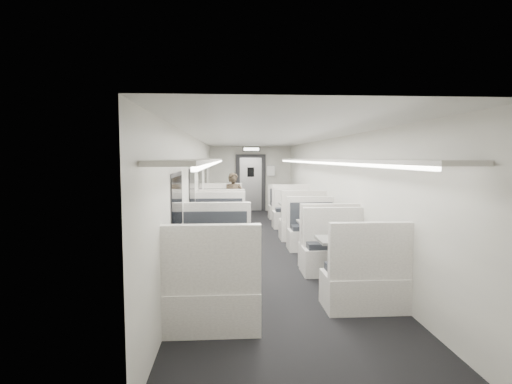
{
  "coord_description": "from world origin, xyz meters",
  "views": [
    {
      "loc": [
        -0.75,
        -8.77,
        1.97
      ],
      "look_at": [
        -0.11,
        1.17,
        1.12
      ],
      "focal_mm": 28.0,
      "sensor_mm": 36.0,
      "label": 1
    }
  ],
  "objects": [
    {
      "name": "booth_left_a",
      "position": [
        -1.0,
        3.42,
        0.37
      ],
      "size": [
        1.03,
        2.09,
        1.12
      ],
      "color": "white",
      "rests_on": "room"
    },
    {
      "name": "booth_right_a",
      "position": [
        1.0,
        3.36,
        0.36
      ],
      "size": [
        1.0,
        2.02,
        1.08
      ],
      "color": "white",
      "rests_on": "room"
    },
    {
      "name": "booth_right_c",
      "position": [
        1.0,
        -1.16,
        0.38
      ],
      "size": [
        1.04,
        2.11,
        1.13
      ],
      "color": "white",
      "rests_on": "room"
    },
    {
      "name": "booth_left_c",
      "position": [
        -1.0,
        -1.19,
        0.41
      ],
      "size": [
        1.14,
        2.3,
        1.23
      ],
      "color": "white",
      "rests_on": "room"
    },
    {
      "name": "luggage_rack_right",
      "position": [
        1.24,
        -0.3,
        1.92
      ],
      "size": [
        0.46,
        10.4,
        0.09
      ],
      "color": "white",
      "rests_on": "room"
    },
    {
      "name": "vestibule_door",
      "position": [
        0.0,
        5.93,
        1.04
      ],
      "size": [
        1.1,
        0.13,
        2.1
      ],
      "color": "black",
      "rests_on": "room"
    },
    {
      "name": "exit_sign",
      "position": [
        0.0,
        5.44,
        2.28
      ],
      "size": [
        0.62,
        0.12,
        0.16
      ],
      "color": "black",
      "rests_on": "room"
    },
    {
      "name": "booth_right_d",
      "position": [
        1.0,
        -2.98,
        0.39
      ],
      "size": [
        1.08,
        2.19,
        1.17
      ],
      "color": "white",
      "rests_on": "room"
    },
    {
      "name": "booth_right_b",
      "position": [
        1.0,
        1.52,
        0.4
      ],
      "size": [
        1.11,
        2.26,
        1.21
      ],
      "color": "white",
      "rests_on": "room"
    },
    {
      "name": "passenger",
      "position": [
        -0.66,
        2.4,
        0.78
      ],
      "size": [
        0.58,
        0.4,
        1.56
      ],
      "primitive_type": "imported",
      "rotation": [
        0.0,
        0.0,
        0.05
      ],
      "color": "black",
      "rests_on": "room"
    },
    {
      "name": "booth_left_d",
      "position": [
        -1.0,
        -3.41,
        0.42
      ],
      "size": [
        1.15,
        2.34,
        1.25
      ],
      "color": "white",
      "rests_on": "room"
    },
    {
      "name": "window_b",
      "position": [
        -1.49,
        1.2,
        1.35
      ],
      "size": [
        0.02,
        1.18,
        0.84
      ],
      "primitive_type": "cube",
      "color": "black",
      "rests_on": "room"
    },
    {
      "name": "booth_left_b",
      "position": [
        -1.0,
        1.43,
        0.42
      ],
      "size": [
        1.15,
        2.34,
        1.25
      ],
      "color": "white",
      "rests_on": "room"
    },
    {
      "name": "window_c",
      "position": [
        -1.49,
        -1.0,
        1.35
      ],
      "size": [
        0.02,
        1.18,
        0.84
      ],
      "primitive_type": "cube",
      "color": "black",
      "rests_on": "room"
    },
    {
      "name": "window_a",
      "position": [
        -1.49,
        3.4,
        1.35
      ],
      "size": [
        0.02,
        1.18,
        0.84
      ],
      "primitive_type": "cube",
      "color": "black",
      "rests_on": "room"
    },
    {
      "name": "wall_notice",
      "position": [
        0.75,
        5.92,
        1.5
      ],
      "size": [
        0.32,
        0.02,
        0.4
      ],
      "primitive_type": "cube",
      "color": "white",
      "rests_on": "room"
    },
    {
      "name": "luggage_rack_left",
      "position": [
        -1.24,
        -0.3,
        1.92
      ],
      "size": [
        0.46,
        10.4,
        0.09
      ],
      "color": "white",
      "rests_on": "room"
    },
    {
      "name": "window_d",
      "position": [
        -1.49,
        -3.2,
        1.35
      ],
      "size": [
        0.02,
        1.18,
        0.84
      ],
      "primitive_type": "cube",
      "color": "black",
      "rests_on": "room"
    },
    {
      "name": "room",
      "position": [
        0.0,
        0.0,
        1.2
      ],
      "size": [
        3.24,
        12.24,
        2.64
      ],
      "color": "black",
      "rests_on": "ground"
    }
  ]
}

